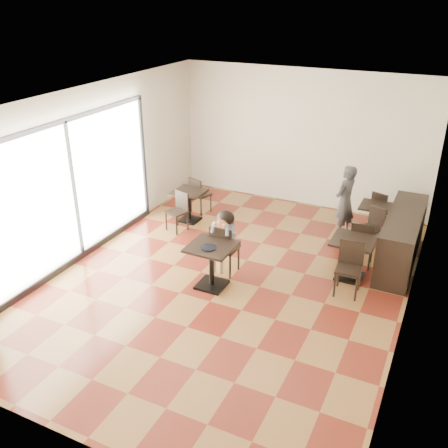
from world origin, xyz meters
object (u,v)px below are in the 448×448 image
Objects in this scene: chair_mid_b at (349,270)px; cafe_table_left at (189,206)px; child_table at (212,266)px; chair_left_b at (177,212)px; child at (225,242)px; chair_mid_a at (362,243)px; child_chair at (225,248)px; adult_patron at (345,201)px; chair_back_b at (372,228)px; cafe_table_mid at (351,259)px; chair_left_a at (201,195)px; chair_back_a at (382,209)px; cafe_table_back at (374,220)px.

cafe_table_left is at bearing 155.83° from chair_mid_b.
child_table is 2.39m from chair_left_b.
cafe_table_left is at bearing 135.36° from child.
chair_mid_a is 1.10m from chair_mid_b.
child is (0.00, 0.00, 0.13)m from child_chair.
chair_back_b is (0.65, -0.25, -0.37)m from adult_patron.
cafe_table_mid is (2.13, 0.80, -0.22)m from child.
chair_left_b is (-1.70, 1.13, -0.18)m from child.
child_chair is at bearing 0.00° from child.
child_chair is 0.79× the size of child.
chair_left_a is at bearing 106.63° from chair_left_b.
chair_left_a is (-3.90, 1.98, -0.04)m from chair_mid_b.
chair_mid_a is 1.09× the size of chair_left_a.
cafe_table_mid is 0.96× the size of chair_back_b.
chair_back_b is (2.23, 2.21, -0.21)m from child.
chair_back_b is (2.23, 2.21, -0.08)m from child_chair.
cafe_table_mid is at bearing 11.63° from chair_left_b.
chair_left_b is (0.00, -1.10, 0.00)m from chair_left_a.
chair_back_a is (2.23, 3.28, -0.21)m from child.
chair_back_a is (3.93, 1.05, -0.02)m from chair_left_a.
cafe_table_back is 3.91m from chair_left_a.
child_table is at bearing 78.51° from chair_back_a.
chair_back_a is (0.03, 1.94, -0.06)m from chair_mid_a.
cafe_table_back is (3.87, 1.08, -0.02)m from cafe_table_left.
cafe_table_back is at bearing 56.68° from child_table.
chair_mid_b is at bearing 3.85° from chair_left_b.
child_table is 0.87× the size of chair_mid_a.
cafe_table_mid is 0.56m from chair_mid_a.
chair_mid_a is at bearing -176.15° from chair_left_a.
chair_mid_b is (2.20, 0.25, -0.02)m from child_chair.
chair_mid_a is at bearing 40.78° from child_table.
child reaches higher than chair_mid_b.
cafe_table_mid is at bearing -13.01° from cafe_table_left.
adult_patron reaches higher than child.
child reaches higher than chair_back_a.
chair_left_a is (-1.70, 2.78, 0.02)m from child_table.
child_chair is 3.51m from cafe_table_back.
child_table is at bearing -147.66° from cafe_table_mid.
chair_back_b reaches higher than child_table.
child_table is 3.26m from chair_left_a.
cafe_table_left is 0.55m from chair_left_a.
chair_left_a is (-3.83, 1.43, 0.04)m from cafe_table_mid.
child_chair is 1.04× the size of chair_mid_b.
child is at bearing 90.00° from child_table.
adult_patron is at bearing 62.33° from child_table.
chair_left_a reaches higher than chair_back_b.
child reaches higher than cafe_table_mid.
chair_back_a is at bearing 55.85° from child.
cafe_table_back is 0.79× the size of chair_left_a.
cafe_table_mid is at bearing 78.52° from chair_mid_a.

